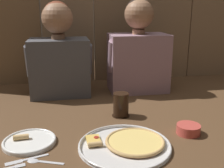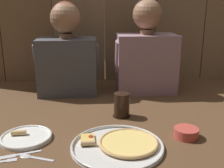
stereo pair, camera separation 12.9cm
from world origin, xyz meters
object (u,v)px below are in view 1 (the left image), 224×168
at_px(pizza_tray, 128,144).
at_px(diner_right, 138,51).
at_px(dinner_plate, 29,141).
at_px(dipping_bowl, 188,129).
at_px(diner_left, 59,54).
at_px(drinking_glass, 121,105).

distance_m(pizza_tray, diner_right, 0.80).
bearing_deg(diner_right, dinner_plate, -134.71).
bearing_deg(dipping_bowl, pizza_tray, -167.91).
xyz_separation_m(dipping_bowl, diner_left, (-0.55, 0.66, 0.23)).
height_order(pizza_tray, drinking_glass, drinking_glass).
bearing_deg(dipping_bowl, diner_right, 94.42).
relative_size(pizza_tray, diner_left, 0.65).
distance_m(drinking_glass, dipping_bowl, 0.35).
relative_size(pizza_tray, diner_right, 0.63).
height_order(drinking_glass, diner_right, diner_right).
xyz_separation_m(pizza_tray, dinner_plate, (-0.39, 0.09, -0.00)).
distance_m(pizza_tray, dipping_bowl, 0.29).
distance_m(diner_left, diner_right, 0.50).
bearing_deg(diner_right, diner_left, 179.99).
xyz_separation_m(pizza_tray, diner_right, (0.23, 0.72, 0.25)).
bearing_deg(diner_right, pizza_tray, -107.98).
distance_m(drinking_glass, diner_left, 0.55).
distance_m(drinking_glass, diner_right, 0.50).
bearing_deg(dipping_bowl, dinner_plate, 177.36).
height_order(dinner_plate, drinking_glass, drinking_glass).
relative_size(dipping_bowl, diner_left, 0.18).
relative_size(dinner_plate, drinking_glass, 1.76).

